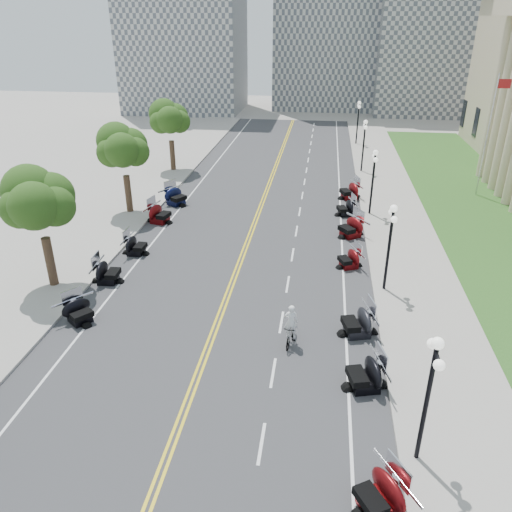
{
  "coord_description": "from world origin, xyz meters",
  "views": [
    {
      "loc": [
        4.81,
        -21.19,
        13.87
      ],
      "look_at": [
        1.44,
        3.36,
        2.0
      ],
      "focal_mm": 35.0,
      "sensor_mm": 36.0,
      "label": 1
    }
  ],
  "objects_px": {
    "motorcycle_n_3": "(380,493)",
    "bicycle": "(291,334)",
    "flagpole": "(487,137)",
    "cyclist_rider": "(292,308)"
  },
  "relations": [
    {
      "from": "flagpole",
      "to": "cyclist_rider",
      "type": "height_order",
      "value": "flagpole"
    },
    {
      "from": "flagpole",
      "to": "bicycle",
      "type": "height_order",
      "value": "flagpole"
    },
    {
      "from": "bicycle",
      "to": "cyclist_rider",
      "type": "xyz_separation_m",
      "value": [
        0.0,
        0.0,
        1.41
      ]
    },
    {
      "from": "flagpole",
      "to": "cyclist_rider",
      "type": "distance_m",
      "value": 27.84
    },
    {
      "from": "flagpole",
      "to": "cyclist_rider",
      "type": "xyz_separation_m",
      "value": [
        -14.22,
        -23.74,
        -3.04
      ]
    },
    {
      "from": "cyclist_rider",
      "to": "motorcycle_n_3",
      "type": "bearing_deg",
      "value": 111.76
    },
    {
      "from": "motorcycle_n_3",
      "to": "cyclist_rider",
      "type": "distance_m",
      "value": 9.14
    },
    {
      "from": "flagpole",
      "to": "motorcycle_n_3",
      "type": "height_order",
      "value": "flagpole"
    },
    {
      "from": "motorcycle_n_3",
      "to": "bicycle",
      "type": "distance_m",
      "value": 9.06
    },
    {
      "from": "motorcycle_n_3",
      "to": "bicycle",
      "type": "relative_size",
      "value": 1.13
    }
  ]
}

